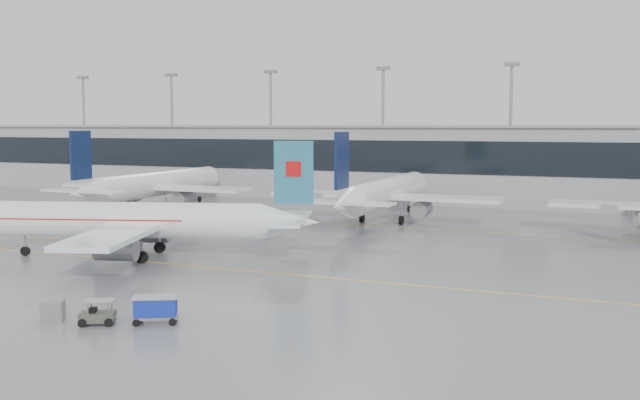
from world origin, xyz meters
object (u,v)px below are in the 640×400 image
at_px(air_canada_jet, 138,221).
at_px(gse_unit, 53,311).
at_px(baggage_cart, 156,307).
at_px(baggage_tug, 97,316).

relative_size(air_canada_jet, gse_unit, 26.13).
height_order(air_canada_jet, baggage_cart, air_canada_jet).
height_order(air_canada_jet, gse_unit, air_canada_jet).
bearing_deg(baggage_cart, air_canada_jet, 101.41).
xyz_separation_m(air_canada_jet, gse_unit, (8.33, -20.12, -2.81)).
bearing_deg(air_canada_jet, baggage_cart, 111.99).
relative_size(baggage_cart, gse_unit, 2.37).
height_order(baggage_tug, baggage_cart, baggage_cart).
xyz_separation_m(baggage_tug, baggage_cart, (3.19, 1.68, 0.45)).
bearing_deg(baggage_tug, air_canada_jet, 92.49).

